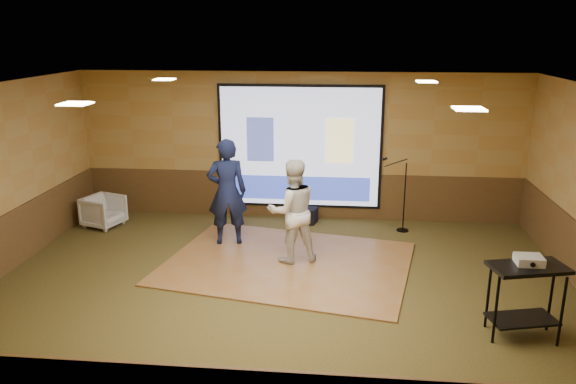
# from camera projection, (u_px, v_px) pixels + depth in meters

# --- Properties ---
(ground) EXTENTS (9.00, 9.00, 0.00)m
(ground) POSITION_uv_depth(u_px,v_px,m) (281.00, 290.00, 8.47)
(ground) COLOR #303618
(ground) RESTS_ON ground
(room_shell) EXTENTS (9.04, 7.04, 3.02)m
(room_shell) POSITION_uv_depth(u_px,v_px,m) (281.00, 155.00, 7.89)
(room_shell) COLOR #B08D49
(room_shell) RESTS_ON ground
(wainscot_back) EXTENTS (9.00, 0.04, 0.95)m
(wainscot_back) POSITION_uv_depth(u_px,v_px,m) (300.00, 195.00, 11.67)
(wainscot_back) COLOR #55341C
(wainscot_back) RESTS_ON ground
(projector_screen) EXTENTS (3.32, 0.06, 2.52)m
(projector_screen) POSITION_uv_depth(u_px,v_px,m) (300.00, 148.00, 11.35)
(projector_screen) COLOR black
(projector_screen) RESTS_ON room_shell
(downlight_nw) EXTENTS (0.32, 0.32, 0.02)m
(downlight_nw) POSITION_uv_depth(u_px,v_px,m) (164.00, 79.00, 9.57)
(downlight_nw) COLOR beige
(downlight_nw) RESTS_ON room_shell
(downlight_ne) EXTENTS (0.32, 0.32, 0.02)m
(downlight_ne) POSITION_uv_depth(u_px,v_px,m) (427.00, 82.00, 9.16)
(downlight_ne) COLOR beige
(downlight_ne) RESTS_ON room_shell
(downlight_sw) EXTENTS (0.32, 0.32, 0.02)m
(downlight_sw) POSITION_uv_depth(u_px,v_px,m) (75.00, 104.00, 6.42)
(downlight_sw) COLOR beige
(downlight_sw) RESTS_ON room_shell
(downlight_se) EXTENTS (0.32, 0.32, 0.02)m
(downlight_se) POSITION_uv_depth(u_px,v_px,m) (469.00, 109.00, 6.00)
(downlight_se) COLOR beige
(downlight_se) RESTS_ON room_shell
(dance_floor) EXTENTS (4.47, 3.73, 0.03)m
(dance_floor) POSITION_uv_depth(u_px,v_px,m) (288.00, 263.00, 9.43)
(dance_floor) COLOR olive
(dance_floor) RESTS_ON ground
(player_left) EXTENTS (0.79, 0.61, 1.94)m
(player_left) POSITION_uv_depth(u_px,v_px,m) (227.00, 192.00, 10.03)
(player_left) COLOR #141B40
(player_left) RESTS_ON dance_floor
(player_right) EXTENTS (1.03, 0.92, 1.75)m
(player_right) POSITION_uv_depth(u_px,v_px,m) (292.00, 211.00, 9.26)
(player_right) COLOR silver
(player_right) RESTS_ON dance_floor
(av_table) EXTENTS (0.93, 0.49, 0.98)m
(av_table) POSITION_uv_depth(u_px,v_px,m) (526.00, 287.00, 7.01)
(av_table) COLOR black
(av_table) RESTS_ON ground
(projector) EXTENTS (0.33, 0.27, 0.11)m
(projector) POSITION_uv_depth(u_px,v_px,m) (529.00, 260.00, 6.96)
(projector) COLOR silver
(projector) RESTS_ON av_table
(mic_stand) EXTENTS (0.58, 0.24, 1.47)m
(mic_stand) POSITION_uv_depth(u_px,v_px,m) (401.00, 207.00, 10.86)
(mic_stand) COLOR black
(mic_stand) RESTS_ON ground
(banquet_chair) EXTENTS (0.87, 0.85, 0.63)m
(banquet_chair) POSITION_uv_depth(u_px,v_px,m) (104.00, 211.00, 11.15)
(banquet_chair) COLOR gray
(banquet_chair) RESTS_ON ground
(duffel_bag) EXTENTS (0.56, 0.44, 0.31)m
(duffel_bag) POSITION_uv_depth(u_px,v_px,m) (304.00, 215.00, 11.43)
(duffel_bag) COLOR black
(duffel_bag) RESTS_ON ground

